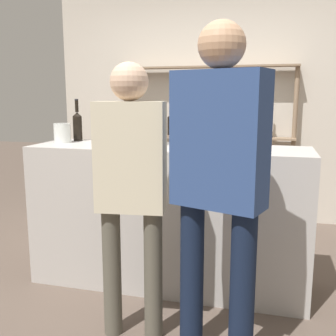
{
  "coord_description": "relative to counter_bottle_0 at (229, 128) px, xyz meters",
  "views": [
    {
      "loc": [
        0.73,
        -2.77,
        1.43
      ],
      "look_at": [
        0.0,
        0.0,
        0.9
      ],
      "focal_mm": 42.0,
      "sensor_mm": 36.0,
      "label": 1
    }
  ],
  "objects": [
    {
      "name": "ground_plane",
      "position": [
        -0.43,
        -0.08,
        -1.2
      ],
      "size": [
        16.0,
        16.0,
        0.0
      ],
      "primitive_type": "plane",
      "color": "brown"
    },
    {
      "name": "cork_jar",
      "position": [
        -1.31,
        -0.05,
        -0.06
      ],
      "size": [
        0.13,
        0.13,
        0.15
      ],
      "color": "silver",
      "rests_on": "bar_counter"
    },
    {
      "name": "back_shelf",
      "position": [
        -0.45,
        1.62,
        -0.04
      ],
      "size": [
        1.99,
        0.18,
        1.76
      ],
      "color": "#897056",
      "rests_on": "ground_plane"
    },
    {
      "name": "counter_bottle_0",
      "position": [
        0.0,
        0.0,
        0.0
      ],
      "size": [
        0.07,
        0.07,
        0.37
      ],
      "color": "silver",
      "rests_on": "bar_counter"
    },
    {
      "name": "counter_bottle_1",
      "position": [
        -0.95,
        -0.13,
        -0.02
      ],
      "size": [
        0.08,
        0.08,
        0.32
      ],
      "color": "silver",
      "rests_on": "bar_counter"
    },
    {
      "name": "counter_bottle_2",
      "position": [
        -1.25,
        0.1,
        -0.01
      ],
      "size": [
        0.07,
        0.07,
        0.34
      ],
      "color": "black",
      "rests_on": "bar_counter"
    },
    {
      "name": "customer_right",
      "position": [
        0.05,
        -0.88,
        -0.15
      ],
      "size": [
        0.51,
        0.35,
        1.79
      ],
      "rotation": [
        0.0,
        0.0,
        1.25
      ],
      "color": "#121C33",
      "rests_on": "ground_plane"
    },
    {
      "name": "ice_bucket",
      "position": [
        -0.6,
        -0.03,
        -0.04
      ],
      "size": [
        0.23,
        0.23,
        0.2
      ],
      "color": "#B2B2B7",
      "rests_on": "bar_counter"
    },
    {
      "name": "customer_center",
      "position": [
        -0.46,
        -0.8,
        -0.24
      ],
      "size": [
        0.41,
        0.22,
        1.61
      ],
      "rotation": [
        0.0,
        0.0,
        1.69
      ],
      "color": "#575347",
      "rests_on": "ground_plane"
    },
    {
      "name": "bar_counter",
      "position": [
        -0.43,
        -0.08,
        -0.67
      ],
      "size": [
        2.05,
        0.57,
        1.06
      ],
      "primitive_type": "cube",
      "color": "#B7B2AD",
      "rests_on": "ground_plane"
    },
    {
      "name": "back_wall",
      "position": [
        -0.43,
        1.8,
        0.2
      ],
      "size": [
        3.65,
        0.12,
        2.8
      ],
      "primitive_type": "cube",
      "color": "beige",
      "rests_on": "ground_plane"
    }
  ]
}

